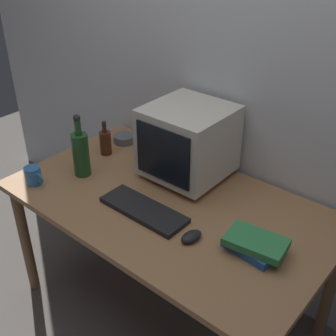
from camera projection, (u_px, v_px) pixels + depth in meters
ground_plane at (168, 308)px, 2.38m from camera, size 6.00×6.00×0.00m
back_wall at (235, 66)px, 2.06m from camera, size 4.00×0.08×2.50m
desk at (168, 215)px, 2.05m from camera, size 1.52×0.87×0.73m
crt_monitor at (188, 142)px, 2.10m from camera, size 0.38×0.39×0.37m
keyboard at (144, 210)px, 1.93m from camera, size 0.42×0.15×0.02m
computer_mouse at (191, 236)px, 1.76m from camera, size 0.07×0.11×0.04m
bottle_tall at (81, 153)px, 2.15m from camera, size 0.08×0.08×0.33m
bottle_short at (105, 142)px, 2.36m from camera, size 0.06×0.06×0.20m
book_stack at (255, 244)px, 1.70m from camera, size 0.25×0.19×0.07m
mug at (33, 176)px, 2.11m from camera, size 0.12×0.08×0.09m
cd_spindle at (124, 139)px, 2.50m from camera, size 0.12×0.12×0.04m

